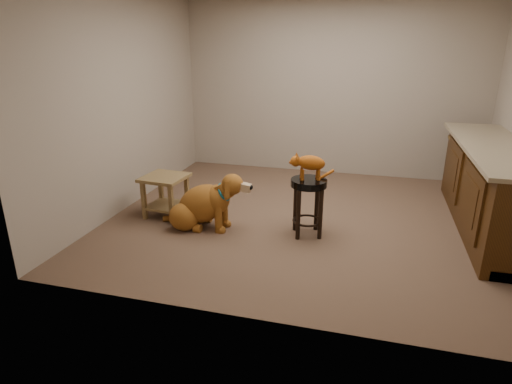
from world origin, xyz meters
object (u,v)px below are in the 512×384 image
(side_table, at_px, (165,190))
(tabby_kitten, at_px, (309,164))
(wood_stool, at_px, (463,167))
(padded_stool, at_px, (308,196))
(golden_retriever, at_px, (203,205))

(side_table, height_order, tabby_kitten, tabby_kitten)
(wood_stool, relative_size, tabby_kitten, 1.72)
(padded_stool, distance_m, tabby_kitten, 0.35)
(side_table, bearing_deg, padded_stool, -2.87)
(side_table, bearing_deg, golden_retriever, -19.62)
(padded_stool, height_order, golden_retriever, golden_retriever)
(wood_stool, bearing_deg, golden_retriever, -147.55)
(golden_retriever, bearing_deg, tabby_kitten, 7.18)
(padded_stool, relative_size, side_table, 1.21)
(tabby_kitten, bearing_deg, side_table, 159.42)
(padded_stool, relative_size, tabby_kitten, 1.37)
(golden_retriever, relative_size, tabby_kitten, 2.43)
(side_table, relative_size, golden_retriever, 0.47)
(side_table, distance_m, golden_retriever, 0.59)
(wood_stool, relative_size, golden_retriever, 0.71)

